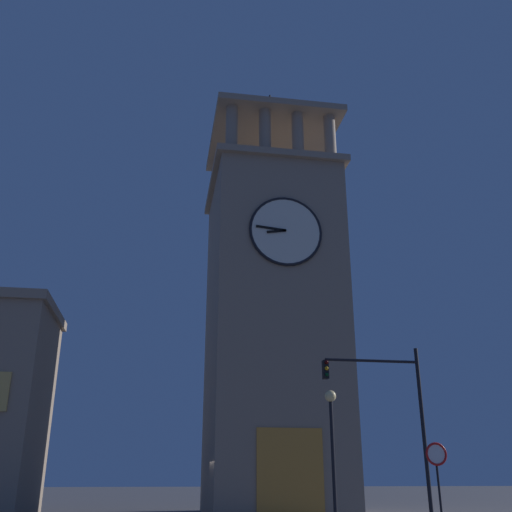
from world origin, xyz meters
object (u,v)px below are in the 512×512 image
(clocktower, at_px, (272,325))
(traffic_signal_near, at_px, (393,405))
(no_horn_sign, at_px, (437,461))
(street_lamp, at_px, (332,430))

(clocktower, xyz_separation_m, traffic_signal_near, (-3.21, 9.25, -5.53))
(clocktower, relative_size, no_horn_sign, 8.91)
(no_horn_sign, bearing_deg, street_lamp, -36.68)
(clocktower, xyz_separation_m, no_horn_sign, (-3.30, 12.53, -7.77))
(clocktower, distance_m, street_lamp, 12.21)
(clocktower, height_order, no_horn_sign, clocktower)
(traffic_signal_near, distance_m, street_lamp, 3.28)
(clocktower, relative_size, street_lamp, 5.27)
(clocktower, xyz_separation_m, street_lamp, (-0.28, 10.28, -6.60))
(traffic_signal_near, height_order, no_horn_sign, traffic_signal_near)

